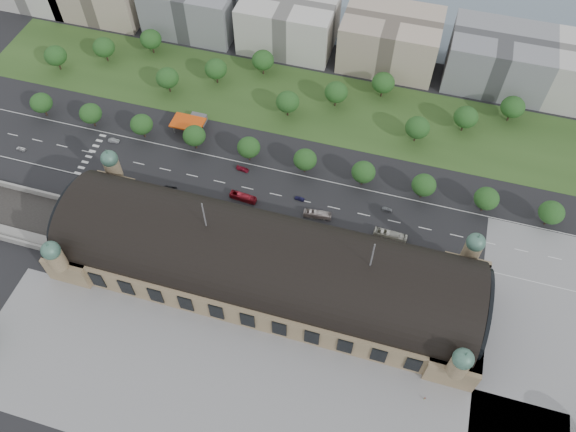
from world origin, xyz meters
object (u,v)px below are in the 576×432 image
(pedestrian_0, at_px, (425,399))
(traffic_car_5, at_px, (387,210))
(parked_car_2, at_px, (126,194))
(petrol_station, at_px, (193,121))
(parked_car_5, at_px, (217,210))
(parked_car_1, at_px, (97,186))
(parked_car_0, at_px, (143,190))
(bus_east, at_px, (390,236))
(bus_west, at_px, (243,197))
(traffic_car_4, at_px, (300,198))
(bus_mid, at_px, (317,214))
(traffic_car_0, at_px, (21,149))
(parked_car_4, at_px, (217,209))
(traffic_car_3, at_px, (243,169))
(traffic_car_2, at_px, (170,189))
(traffic_car_1, at_px, (114,140))
(traffic_car_6, at_px, (453,257))
(parked_car_3, at_px, (138,197))
(parked_car_6, at_px, (181,205))

(pedestrian_0, bearing_deg, traffic_car_5, 109.37)
(traffic_car_5, bearing_deg, parked_car_2, 102.20)
(petrol_station, relative_size, parked_car_2, 2.86)
(parked_car_5, bearing_deg, parked_car_1, -118.24)
(parked_car_0, height_order, bus_east, bus_east)
(petrol_station, relative_size, bus_west, 1.28)
(pedestrian_0, bearing_deg, traffic_car_4, 131.91)
(traffic_car_5, height_order, bus_mid, bus_mid)
(traffic_car_0, distance_m, parked_car_0, 59.91)
(traffic_car_5, relative_size, parked_car_4, 0.94)
(traffic_car_3, distance_m, pedestrian_0, 113.50)
(traffic_car_2, bearing_deg, bus_mid, 87.74)
(bus_west, bearing_deg, bus_mid, -85.31)
(traffic_car_1, bearing_deg, bus_east, -105.23)
(traffic_car_6, xyz_separation_m, bus_west, (-83.48, 4.56, 0.74))
(parked_car_1, xyz_separation_m, parked_car_4, (50.95, 2.62, 0.02))
(traffic_car_2, xyz_separation_m, traffic_car_5, (86.18, 14.08, -0.14))
(traffic_car_5, relative_size, parked_car_5, 0.72)
(parked_car_0, distance_m, parked_car_5, 32.52)
(traffic_car_6, bearing_deg, parked_car_4, -80.89)
(traffic_car_2, bearing_deg, parked_car_1, -82.21)
(parked_car_3, bearing_deg, traffic_car_1, -162.22)
(parked_car_5, distance_m, bus_west, 11.51)
(traffic_car_5, bearing_deg, bus_west, 100.88)
(parked_car_3, height_order, bus_west, bus_west)
(traffic_car_3, xyz_separation_m, pedestrian_0, (85.79, -74.31, 0.00))
(traffic_car_3, bearing_deg, traffic_car_2, 131.98)
(parked_car_2, distance_m, parked_car_5, 38.09)
(traffic_car_6, distance_m, parked_car_5, 91.31)
(traffic_car_5, xyz_separation_m, parked_car_1, (-115.12, -20.99, 0.03))
(traffic_car_6, relative_size, parked_car_3, 1.42)
(parked_car_3, distance_m, bus_west, 41.83)
(parked_car_1, relative_size, pedestrian_0, 3.19)
(parked_car_2, bearing_deg, parked_car_4, 59.77)
(parked_car_6, relative_size, bus_east, 0.40)
(traffic_car_5, bearing_deg, traffic_car_4, 97.29)
(parked_car_2, relative_size, bus_mid, 0.45)
(parked_car_6, bearing_deg, parked_car_3, -114.89)
(traffic_car_5, bearing_deg, traffic_car_6, -118.51)
(traffic_car_0, height_order, parked_car_0, parked_car_0)
(petrol_station, bearing_deg, traffic_car_0, -152.61)
(parked_car_4, distance_m, bus_west, 11.33)
(petrol_station, relative_size, pedestrian_0, 9.18)
(traffic_car_0, distance_m, traffic_car_3, 95.84)
(traffic_car_0, distance_m, parked_car_1, 41.91)
(traffic_car_1, distance_m, pedestrian_0, 162.46)
(parked_car_1, bearing_deg, traffic_car_2, 76.55)
(traffic_car_1, height_order, traffic_car_2, traffic_car_2)
(traffic_car_5, height_order, parked_car_0, parked_car_0)
(traffic_car_2, relative_size, bus_mid, 0.52)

